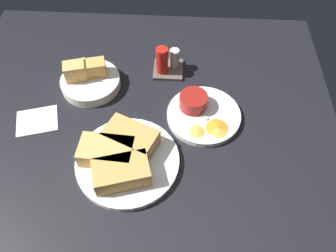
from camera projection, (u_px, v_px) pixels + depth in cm
name	position (u px, v px, depth cm)	size (l,w,h in cm)	color
ground_plane	(136.00, 144.00, 87.36)	(110.00, 110.00, 3.00)	black
plate_sandwich_main	(128.00, 161.00, 81.55)	(25.86, 25.86, 1.60)	white
sandwich_half_near	(131.00, 138.00, 81.85)	(14.96, 12.17, 4.80)	tan
sandwich_half_far	(107.00, 152.00, 79.43)	(13.67, 8.39, 4.80)	tan
sandwich_half_extra	(121.00, 172.00, 76.09)	(14.70, 10.98, 4.80)	tan
ramekin_dark_sauce	(117.00, 176.00, 76.21)	(6.71, 6.71, 3.23)	navy
spoon_by_dark_ramekin	(119.00, 159.00, 80.53)	(2.50, 9.95, 0.80)	silver
plate_chips_companion	(204.00, 115.00, 90.22)	(20.29, 20.29, 1.60)	white
ramekin_light_gravy	(193.00, 101.00, 89.46)	(7.75, 7.75, 4.00)	maroon
spoon_by_gravy_ramekin	(198.00, 101.00, 91.83)	(4.83, 9.76, 0.80)	silver
plantain_chip_scatter	(206.00, 117.00, 88.52)	(14.86, 19.40, 0.60)	orange
bread_basket_rear	(89.00, 79.00, 96.04)	(17.36, 17.36, 8.13)	silver
condiment_caddy	(167.00, 63.00, 98.91)	(9.00, 9.00, 9.50)	brown
paper_napkin_folded	(37.00, 120.00, 89.91)	(11.00, 9.00, 0.40)	white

